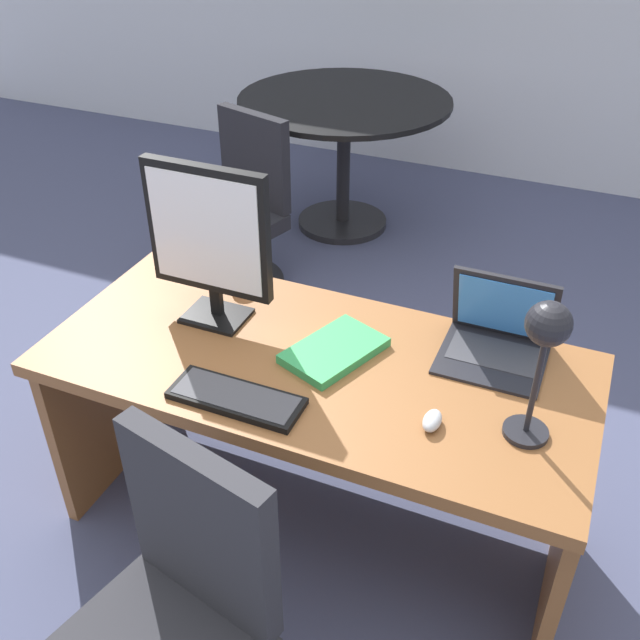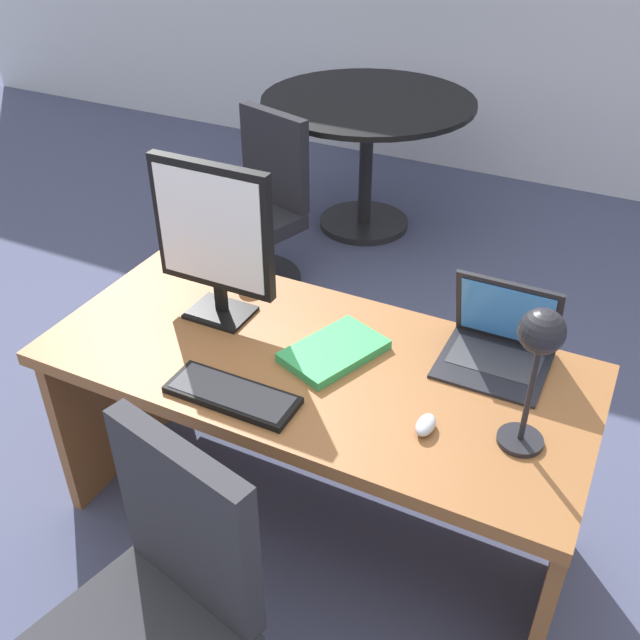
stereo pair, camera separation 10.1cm
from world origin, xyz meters
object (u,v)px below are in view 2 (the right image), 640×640
object	(u,v)px
meeting_table	(367,132)
coffee_mug	(244,268)
book	(334,351)
desk	(321,401)
meeting_chair_near	(255,222)
mouse	(426,425)
keyboard	(232,395)
monitor	(213,233)
desk_lamp	(538,351)
laptop	(501,335)

from	to	relation	value
meeting_table	coffee_mug	bearing A→B (deg)	-79.75
book	coffee_mug	distance (m)	0.53
desk	meeting_chair_near	bearing A→B (deg)	128.17
mouse	book	size ratio (longest dim) A/B	0.25
keyboard	mouse	xyz separation A→B (m)	(0.53, 0.11, 0.01)
keyboard	book	world-z (taller)	book
desk	mouse	size ratio (longest dim) A/B	19.11
book	coffee_mug	world-z (taller)	coffee_mug
monitor	desk_lamp	distance (m)	1.04
mouse	desk	bearing A→B (deg)	154.92
laptop	mouse	size ratio (longest dim) A/B	3.59
monitor	meeting_table	size ratio (longest dim) A/B	0.43
monitor	laptop	distance (m)	0.92
mouse	meeting_chair_near	distance (m)	2.11
keyboard	coffee_mug	size ratio (longest dim) A/B	3.61
monitor	mouse	world-z (taller)	monitor
mouse	desk_lamp	distance (m)	0.38
keyboard	book	size ratio (longest dim) A/B	1.08
keyboard	coffee_mug	distance (m)	0.63
monitor	meeting_chair_near	world-z (taller)	monitor
mouse	meeting_table	size ratio (longest dim) A/B	0.07
coffee_mug	meeting_table	size ratio (longest dim) A/B	0.09
desk	monitor	xyz separation A→B (m)	(-0.38, 0.03, 0.50)
laptop	meeting_chair_near	xyz separation A→B (m)	(-1.52, 1.10, -0.47)
meeting_chair_near	monitor	bearing A→B (deg)	-63.14
keyboard	monitor	bearing A→B (deg)	127.35
desk	monitor	bearing A→B (deg)	174.80
desk_lamp	coffee_mug	bearing A→B (deg)	159.46
book	meeting_table	size ratio (longest dim) A/B	0.29
meeting_chair_near	meeting_table	bearing A→B (deg)	72.89
laptop	coffee_mug	xyz separation A→B (m)	(-0.91, 0.04, -0.03)
coffee_mug	meeting_chair_near	size ratio (longest dim) A/B	0.12
book	desk_lamp	bearing A→B (deg)	-13.94
laptop	meeting_table	world-z (taller)	laptop
monitor	mouse	distance (m)	0.86
monitor	coffee_mug	xyz separation A→B (m)	(-0.04, 0.22, -0.25)
laptop	desk_lamp	size ratio (longest dim) A/B	0.73
desk_lamp	coffee_mug	distance (m)	1.17
meeting_table	meeting_chair_near	world-z (taller)	meeting_chair_near
laptop	mouse	distance (m)	0.42
keyboard	meeting_table	size ratio (longest dim) A/B	0.31
monitor	desk_lamp	size ratio (longest dim) A/B	1.23
mouse	desk_lamp	world-z (taller)	desk_lamp
monitor	book	distance (m)	0.51
laptop	keyboard	distance (m)	0.81
keyboard	meeting_chair_near	distance (m)	1.89
monitor	meeting_chair_near	xyz separation A→B (m)	(-0.65, 1.28, -0.69)
monitor	desk	bearing A→B (deg)	-5.20
desk_lamp	book	xyz separation A→B (m)	(-0.59, 0.15, -0.30)
laptop	coffee_mug	distance (m)	0.91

